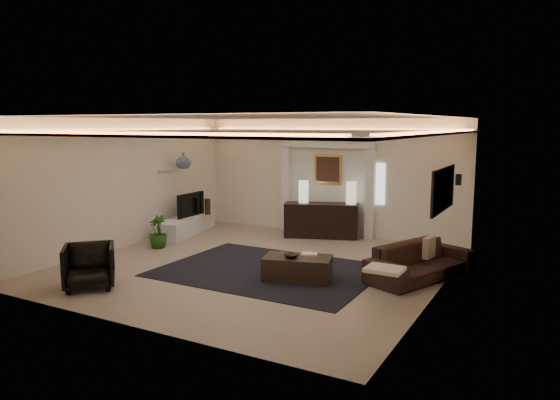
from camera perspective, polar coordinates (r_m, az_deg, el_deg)
The scene contains 33 objects.
floor at distance 10.37m, azimuth -2.59°, elevation -7.20°, with size 7.00×7.00×0.00m, color tan.
ceiling at distance 9.99m, azimuth -2.70°, elevation 9.05°, with size 7.00×7.00×0.00m, color white.
wall_back at distance 13.17m, azimuth 5.33°, elevation 2.53°, with size 7.00×7.00×0.00m, color silver.
wall_front at distance 7.36m, azimuth -17.01°, elevation -2.41°, with size 7.00×7.00×0.00m, color silver.
wall_left at distance 12.26m, azimuth -16.75°, elevation 1.78°, with size 7.00×7.00×0.00m, color silver.
wall_right at distance 8.79m, azimuth 17.22°, elevation -0.71°, with size 7.00×7.00×0.00m, color silver.
cove_soffit at distance 9.99m, azimuth -2.69°, elevation 7.44°, with size 7.00×7.00×0.04m, color silver.
daylight_slit at distance 12.69m, azimuth 10.89°, elevation 1.74°, with size 0.25×0.03×1.00m, color white.
area_rug at distance 10.00m, azimuth -1.22°, elevation -7.74°, with size 4.00×3.00×0.01m, color black.
pilaster_left at distance 13.61m, azimuth 0.70°, elevation 1.27°, with size 0.22×0.20×2.20m, color silver.
pilaster_right at distance 12.70m, azimuth 9.89°, elevation 0.64°, with size 0.22×0.20×2.20m, color silver.
alcove_header at distance 13.02m, azimuth 5.20°, elevation 5.99°, with size 2.52×0.20×0.12m, color silver.
painting_frame at distance 13.12m, azimuth 5.29°, elevation 3.39°, with size 0.74×0.04×0.74m, color tan.
painting_canvas at distance 13.10m, azimuth 5.25°, elevation 3.38°, with size 0.62×0.02×0.62m, color #4C2D1E.
art_panel_frame at distance 9.05m, azimuth 17.49°, elevation 1.13°, with size 0.04×1.64×0.74m, color black.
art_panel_gold at distance 9.06m, azimuth 17.34°, elevation 1.14°, with size 0.02×1.50×0.62m, color tan.
wall_sconce at distance 10.93m, azimuth 19.01°, elevation 2.13°, with size 0.12×0.12×0.22m, color black.
wall_niche at distance 13.21m, azimuth -12.27°, elevation 3.26°, with size 0.10×0.55×0.04m, color silver.
console at distance 12.85m, azimuth 4.54°, elevation -2.34°, with size 1.79×0.56×0.89m, color black.
lamp_left at distance 12.88m, azimuth 2.61°, elevation 0.81°, with size 0.24×0.24×0.54m, color white.
lamp_right at distance 12.71m, azimuth 7.83°, elevation 0.64°, with size 0.24×0.24×0.54m, color beige.
media_ledge at distance 13.48m, azimuth -10.22°, elevation -2.70°, with size 0.59×2.36×0.44m, color silver.
tv at distance 13.43m, azimuth -10.13°, elevation -0.46°, with size 0.14×1.05×0.60m, color black.
figurine at distance 13.62m, azimuth -7.97°, elevation -0.76°, with size 0.15×0.15×0.41m, color #36291D.
ginger_jar at distance 13.22m, azimuth -10.57°, elevation 4.27°, with size 0.38×0.38×0.40m, color #3E5264.
plant at distance 12.04m, azimuth -13.27°, elevation -3.40°, with size 0.42×0.42×0.74m, color #1E4514.
sofa at distance 9.78m, azimuth 15.15°, elevation -6.51°, with size 0.86×2.19×0.64m, color #4E3824.
throw_blanket at distance 8.26m, azimuth 11.41°, elevation -7.47°, with size 0.56×0.46×0.06m, color white.
throw_pillow at distance 9.88m, azimuth 16.05°, elevation -5.01°, with size 0.12×0.38×0.38m, color gray.
coffee_table at distance 9.39m, azimuth 1.93°, elevation -7.56°, with size 1.19×0.65×0.44m, color #2D221C.
bowl at distance 9.26m, azimuth 1.22°, elevation -6.25°, with size 0.26×0.26×0.06m, color black.
magazine at distance 9.46m, azimuth 3.23°, elevation -6.06°, with size 0.28×0.20×0.03m, color #FFEDC6.
armchair at distance 9.48m, azimuth -20.24°, elevation -6.84°, with size 0.81×0.83×0.76m, color black.
Camera 1 is at (5.21, -8.52, 2.78)m, focal length 33.30 mm.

